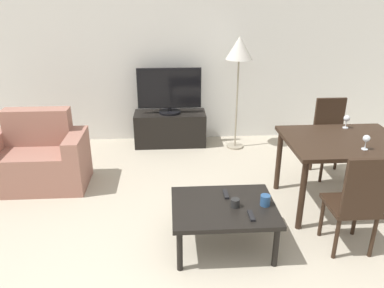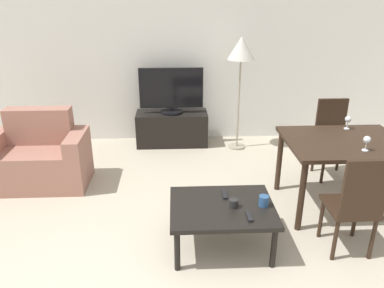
# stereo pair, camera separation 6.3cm
# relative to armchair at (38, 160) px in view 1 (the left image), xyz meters

# --- Properties ---
(wall_back) EXTENTS (7.80, 0.06, 2.70)m
(wall_back) POSITION_rel_armchair_xyz_m (1.41, 1.47, 1.02)
(wall_back) COLOR white
(wall_back) RESTS_ON ground_plane
(armchair) EXTENTS (1.12, 0.63, 0.89)m
(armchair) POSITION_rel_armchair_xyz_m (0.00, 0.00, 0.00)
(armchair) COLOR #9E6B5B
(armchair) RESTS_ON ground_plane
(tv_stand) EXTENTS (1.04, 0.43, 0.49)m
(tv_stand) POSITION_rel_armchair_xyz_m (1.55, 1.19, -0.08)
(tv_stand) COLOR black
(tv_stand) RESTS_ON ground_plane
(tv) EXTENTS (0.91, 0.32, 0.66)m
(tv) POSITION_rel_armchair_xyz_m (1.55, 1.18, 0.49)
(tv) COLOR black
(tv) RESTS_ON tv_stand
(coffee_table) EXTENTS (0.91, 0.71, 0.42)m
(coffee_table) POSITION_rel_armchair_xyz_m (2.00, -1.28, 0.04)
(coffee_table) COLOR black
(coffee_table) RESTS_ON ground_plane
(dining_table) EXTENTS (1.18, 0.92, 0.76)m
(dining_table) POSITION_rel_armchair_xyz_m (3.31, -0.67, 0.34)
(dining_table) COLOR black
(dining_table) RESTS_ON ground_plane
(dining_chair_near) EXTENTS (0.40, 0.40, 0.95)m
(dining_chair_near) POSITION_rel_armchair_xyz_m (3.10, -1.44, 0.19)
(dining_chair_near) COLOR black
(dining_chair_near) RESTS_ON ground_plane
(dining_chair_far) EXTENTS (0.40, 0.40, 0.95)m
(dining_chair_far) POSITION_rel_armchair_xyz_m (3.52, 0.11, 0.19)
(dining_chair_far) COLOR black
(dining_chair_far) RESTS_ON ground_plane
(floor_lamp) EXTENTS (0.37, 0.37, 1.60)m
(floor_lamp) POSITION_rel_armchair_xyz_m (2.51, 1.00, 1.06)
(floor_lamp) COLOR gray
(floor_lamp) RESTS_ON ground_plane
(remote_primary) EXTENTS (0.04, 0.15, 0.02)m
(remote_primary) POSITION_rel_armchair_xyz_m (2.05, -1.11, 0.10)
(remote_primary) COLOR black
(remote_primary) RESTS_ON coffee_table
(remote_secondary) EXTENTS (0.04, 0.15, 0.02)m
(remote_secondary) POSITION_rel_armchair_xyz_m (2.20, -1.47, 0.10)
(remote_secondary) COLOR black
(remote_secondary) RESTS_ON coffee_table
(cup_white_near) EXTENTS (0.08, 0.08, 0.08)m
(cup_white_near) POSITION_rel_armchair_xyz_m (2.10, -1.31, 0.13)
(cup_white_near) COLOR black
(cup_white_near) RESTS_ON coffee_table
(cup_colored_far) EXTENTS (0.09, 0.09, 0.10)m
(cup_colored_far) POSITION_rel_armchair_xyz_m (2.36, -1.30, 0.14)
(cup_colored_far) COLOR navy
(cup_colored_far) RESTS_ON coffee_table
(wine_glass_left) EXTENTS (0.07, 0.07, 0.15)m
(wine_glass_left) POSITION_rel_armchair_xyz_m (3.38, -0.92, 0.54)
(wine_glass_left) COLOR silver
(wine_glass_left) RESTS_ON dining_table
(wine_glass_center) EXTENTS (0.07, 0.07, 0.15)m
(wine_glass_center) POSITION_rel_armchair_xyz_m (3.47, -0.33, 0.54)
(wine_glass_center) COLOR silver
(wine_glass_center) RESTS_ON dining_table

